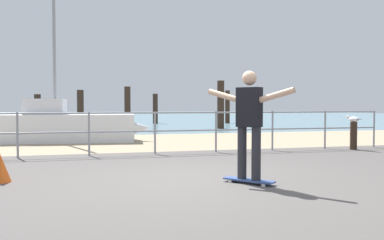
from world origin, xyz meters
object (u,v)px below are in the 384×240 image
at_px(skateboarder, 249,118).
at_px(bollard_short, 354,136).
at_px(skateboard, 249,180).
at_px(sailboat, 70,126).
at_px(seagull, 353,119).

height_order(skateboarder, bollard_short, skateboarder).
bearing_deg(skateboard, sailboat, 110.08).
distance_m(skateboard, bollard_short, 5.80).
relative_size(skateboard, skateboarder, 0.45).
distance_m(sailboat, seagull, 8.53).
distance_m(skateboarder, bollard_short, 5.83).
distance_m(bollard_short, seagull, 0.46).
height_order(sailboat, seagull, sailboat).
xyz_separation_m(sailboat, bollard_short, (7.39, -4.27, -0.14)).
bearing_deg(bollard_short, sailboat, 150.00).
distance_m(skateboarder, seagull, 5.80).
bearing_deg(seagull, bollard_short, -76.34).
relative_size(sailboat, seagull, 10.59).
relative_size(bollard_short, seagull, 1.57).
bearing_deg(seagull, skateboard, -140.74).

